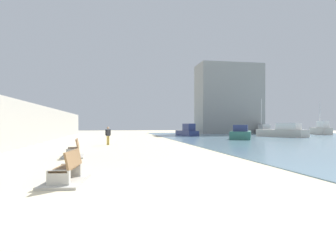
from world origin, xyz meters
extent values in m
plane|color=beige|center=(0.00, 18.00, 0.00)|extent=(120.00, 120.00, 0.00)
cube|color=#ADAAA3|center=(-7.50, 18.00, 1.76)|extent=(0.80, 64.00, 3.51)
cube|color=#ADAAA3|center=(-1.95, 1.35, 0.25)|extent=(0.62, 0.26, 0.50)
cube|color=#ADAAA3|center=(-1.80, 2.74, 0.25)|extent=(0.62, 0.26, 0.50)
cube|color=olive|center=(-1.88, 2.05, 0.45)|extent=(0.67, 1.64, 0.06)
cube|color=olive|center=(-1.65, 2.02, 0.73)|extent=(0.34, 1.61, 0.50)
cube|color=#ADAAA3|center=(-1.88, 2.05, 0.04)|extent=(1.32, 2.21, 0.08)
cube|color=#ADAAA3|center=(-2.57, 8.54, 0.25)|extent=(0.61, 0.25, 0.50)
cube|color=#ADAAA3|center=(-2.68, 9.94, 0.25)|extent=(0.61, 0.25, 0.50)
cube|color=olive|center=(-2.62, 9.24, 0.45)|extent=(0.63, 1.63, 0.06)
cube|color=olive|center=(-2.40, 9.26, 0.73)|extent=(0.29, 1.61, 0.50)
cube|color=#ADAAA3|center=(-2.62, 9.24, 0.04)|extent=(1.26, 2.18, 0.08)
cylinder|color=gold|center=(-1.02, 18.07, 0.39)|extent=(0.12, 0.12, 0.78)
cylinder|color=gold|center=(-0.91, 18.14, 0.39)|extent=(0.12, 0.12, 0.78)
cube|color=#333338|center=(-0.97, 18.11, 1.05)|extent=(0.37, 0.33, 0.55)
sphere|color=tan|center=(-0.97, 18.11, 1.46)|extent=(0.21, 0.21, 0.21)
cylinder|color=#333338|center=(-1.15, 17.99, 1.08)|extent=(0.09, 0.09, 0.49)
cylinder|color=#333338|center=(-0.78, 18.23, 1.08)|extent=(0.09, 0.09, 0.49)
cube|color=beige|center=(22.25, 29.68, 0.55)|extent=(4.92, 7.10, 1.02)
cube|color=white|center=(22.70, 28.76, 1.49)|extent=(2.67, 3.37, 0.87)
cube|color=black|center=(25.86, 41.74, 0.42)|extent=(3.12, 7.26, 0.76)
cube|color=white|center=(25.67, 40.70, 1.27)|extent=(1.84, 3.28, 0.95)
cylinder|color=silver|center=(25.93, 42.09, 3.61)|extent=(0.12, 0.12, 5.62)
cube|color=beige|center=(33.95, 36.86, 0.63)|extent=(2.49, 5.19, 1.19)
cube|color=white|center=(33.80, 36.13, 1.79)|extent=(1.49, 2.36, 1.12)
cylinder|color=silver|center=(34.00, 37.11, 3.47)|extent=(0.12, 0.12, 4.48)
cube|color=navy|center=(10.36, 35.94, 0.41)|extent=(2.29, 5.99, 0.75)
cube|color=navy|center=(10.47, 35.07, 1.33)|extent=(1.41, 2.69, 1.08)
cube|color=#337060|center=(14.48, 25.64, 0.50)|extent=(4.99, 6.90, 0.91)
cube|color=navy|center=(14.03, 24.75, 1.32)|extent=(2.71, 3.30, 0.74)
cube|color=gray|center=(21.18, 46.00, 6.58)|extent=(12.00, 6.00, 13.17)
camera|label=1|loc=(-0.44, -7.08, 1.75)|focal=31.23mm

